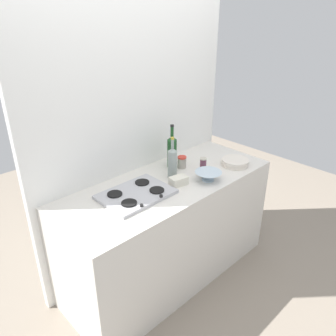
% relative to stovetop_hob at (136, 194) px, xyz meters
% --- Properties ---
extents(ground_plane, '(6.00, 6.00, 0.00)m').
position_rel_stovetop_hob_xyz_m(ground_plane, '(0.31, -0.01, -0.91)').
color(ground_plane, gray).
rests_on(ground_plane, ground).
extents(counter_block, '(1.80, 0.70, 0.90)m').
position_rel_stovetop_hob_xyz_m(counter_block, '(0.31, -0.01, -0.46)').
color(counter_block, silver).
rests_on(counter_block, ground).
extents(backsplash_panel, '(1.90, 0.06, 2.48)m').
position_rel_stovetop_hob_xyz_m(backsplash_panel, '(0.31, 0.37, 0.33)').
color(backsplash_panel, white).
rests_on(backsplash_panel, ground).
extents(stovetop_hob, '(0.50, 0.37, 0.04)m').
position_rel_stovetop_hob_xyz_m(stovetop_hob, '(0.00, 0.00, 0.00)').
color(stovetop_hob, '#B2B2B7').
rests_on(stovetop_hob, counter_block).
extents(plate_stack, '(0.24, 0.23, 0.05)m').
position_rel_stovetop_hob_xyz_m(plate_stack, '(0.93, -0.18, 0.01)').
color(plate_stack, silver).
rests_on(plate_stack, counter_block).
extents(wine_bottle_leftmost, '(0.08, 0.08, 0.37)m').
position_rel_stovetop_hob_xyz_m(wine_bottle_leftmost, '(0.52, 0.17, 0.13)').
color(wine_bottle_leftmost, '#19471E').
rests_on(wine_bottle_leftmost, counter_block).
extents(wine_bottle_mid_left, '(0.07, 0.07, 0.34)m').
position_rel_stovetop_hob_xyz_m(wine_bottle_mid_left, '(0.39, 0.03, 0.12)').
color(wine_bottle_mid_left, gray).
rests_on(wine_bottle_mid_left, counter_block).
extents(mixing_bowl, '(0.21, 0.21, 0.07)m').
position_rel_stovetop_hob_xyz_m(mixing_bowl, '(0.55, -0.20, 0.03)').
color(mixing_bowl, silver).
rests_on(mixing_bowl, counter_block).
extents(butter_dish, '(0.15, 0.11, 0.06)m').
position_rel_stovetop_hob_xyz_m(butter_dish, '(0.34, -0.09, 0.02)').
color(butter_dish, silver).
rests_on(butter_dish, counter_block).
extents(condiment_jar_front, '(0.05, 0.05, 0.10)m').
position_rel_stovetop_hob_xyz_m(condiment_jar_front, '(0.67, -0.05, 0.04)').
color(condiment_jar_front, '#66384C').
rests_on(condiment_jar_front, counter_block).
extents(condiment_jar_rear, '(0.07, 0.07, 0.10)m').
position_rel_stovetop_hob_xyz_m(condiment_jar_rear, '(0.57, 0.10, 0.04)').
color(condiment_jar_rear, '#9E998C').
rests_on(condiment_jar_rear, counter_block).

